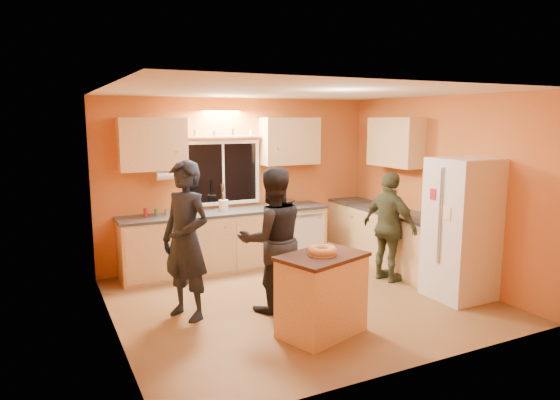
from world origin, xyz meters
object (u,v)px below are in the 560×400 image
refrigerator (462,229)px  person_left (186,241)px  person_right (390,227)px  island (322,294)px  person_center (272,240)px

refrigerator → person_left: bearing=164.8°
person_left → refrigerator: bearing=45.6°
person_left → person_right: person_left is taller
island → person_left: (-1.16, 1.08, 0.47)m
person_left → person_center: bearing=47.9°
island → person_left: person_left is taller
island → person_center: person_center is taller
person_right → island: bearing=110.6°
person_center → person_right: person_center is taller
island → person_center: size_ratio=0.61×
person_center → person_right: 1.97m
island → person_right: size_ratio=0.67×
person_right → refrigerator: bearing=-168.9°
person_left → person_right: bearing=61.5°
refrigerator → person_center: bearing=163.9°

